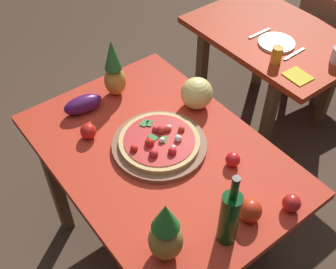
# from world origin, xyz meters

# --- Properties ---
(ground_plane) EXTENTS (10.00, 10.00, 0.00)m
(ground_plane) POSITION_xyz_m (0.00, 0.00, 0.00)
(ground_plane) COLOR #4C3828
(display_table) EXTENTS (1.28, 0.90, 0.74)m
(display_table) POSITION_xyz_m (0.00, 0.00, 0.66)
(display_table) COLOR brown
(display_table) RESTS_ON ground_plane
(background_table) EXTENTS (1.05, 0.72, 0.74)m
(background_table) POSITION_xyz_m (-0.36, 1.17, 0.63)
(background_table) COLOR brown
(background_table) RESTS_ON ground_plane
(dining_chair) EXTENTS (0.44, 0.44, 0.85)m
(dining_chair) POSITION_xyz_m (-0.34, 1.76, 0.48)
(dining_chair) COLOR brown
(dining_chair) RESTS_ON ground_plane
(pizza_board) EXTENTS (0.44, 0.44, 0.02)m
(pizza_board) POSITION_xyz_m (-0.02, 0.02, 0.76)
(pizza_board) COLOR brown
(pizza_board) RESTS_ON display_table
(pizza) EXTENTS (0.37, 0.37, 0.06)m
(pizza) POSITION_xyz_m (-0.02, 0.02, 0.78)
(pizza) COLOR #DCB36C
(pizza) RESTS_ON pizza_board
(wine_bottle) EXTENTS (0.08, 0.08, 0.37)m
(wine_bottle) POSITION_xyz_m (0.51, -0.06, 0.88)
(wine_bottle) COLOR #093910
(wine_bottle) RESTS_ON display_table
(pineapple_left) EXTENTS (0.11, 0.11, 0.32)m
(pineapple_left) POSITION_xyz_m (-0.47, 0.07, 0.89)
(pineapple_left) COLOR #C18A33
(pineapple_left) RESTS_ON display_table
(pineapple_right) EXTENTS (0.13, 0.13, 0.30)m
(pineapple_right) POSITION_xyz_m (0.42, -0.29, 0.88)
(pineapple_right) COLOR #AD8636
(pineapple_right) RESTS_ON display_table
(melon) EXTENTS (0.16, 0.16, 0.16)m
(melon) POSITION_xyz_m (-0.14, 0.34, 0.82)
(melon) COLOR #EBD876
(melon) RESTS_ON display_table
(bell_pepper) EXTENTS (0.09, 0.09, 0.10)m
(bell_pepper) POSITION_xyz_m (0.50, 0.07, 0.79)
(bell_pepper) COLOR red
(bell_pepper) RESTS_ON display_table
(eggplant) EXTENTS (0.12, 0.21, 0.09)m
(eggplant) POSITION_xyz_m (-0.45, -0.14, 0.79)
(eggplant) COLOR #4A1652
(eggplant) RESTS_ON display_table
(tomato_beside_pepper) EXTENTS (0.08, 0.08, 0.08)m
(tomato_beside_pepper) POSITION_xyz_m (-0.28, -0.21, 0.78)
(tomato_beside_pepper) COLOR red
(tomato_beside_pepper) RESTS_ON display_table
(tomato_by_bottle) EXTENTS (0.07, 0.07, 0.07)m
(tomato_by_bottle) POSITION_xyz_m (0.26, 0.21, 0.78)
(tomato_by_bottle) COLOR red
(tomato_by_bottle) RESTS_ON display_table
(tomato_near_board) EXTENTS (0.08, 0.08, 0.08)m
(tomato_near_board) POSITION_xyz_m (0.58, 0.23, 0.78)
(tomato_near_board) COLOR red
(tomato_near_board) RESTS_ON display_table
(drinking_glass_juice) EXTENTS (0.06, 0.06, 0.10)m
(drinking_glass_juice) POSITION_xyz_m (-0.15, 0.94, 0.79)
(drinking_glass_juice) COLOR gold
(drinking_glass_juice) RESTS_ON background_table
(dinner_plate) EXTENTS (0.22, 0.22, 0.02)m
(dinner_plate) POSITION_xyz_m (-0.27, 1.09, 0.75)
(dinner_plate) COLOR white
(dinner_plate) RESTS_ON background_table
(fork_utensil) EXTENTS (0.02, 0.18, 0.01)m
(fork_utensil) POSITION_xyz_m (-0.41, 1.09, 0.75)
(fork_utensil) COLOR silver
(fork_utensil) RESTS_ON background_table
(knife_utensil) EXTENTS (0.02, 0.18, 0.01)m
(knife_utensil) POSITION_xyz_m (-0.13, 1.09, 0.75)
(knife_utensil) COLOR silver
(knife_utensil) RESTS_ON background_table
(napkin_folded) EXTENTS (0.14, 0.13, 0.01)m
(napkin_folded) POSITION_xyz_m (0.02, 0.94, 0.75)
(napkin_folded) COLOR yellow
(napkin_folded) RESTS_ON background_table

